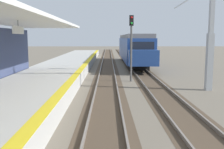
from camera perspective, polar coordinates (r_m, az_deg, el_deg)
The scene contains 6 objects.
station_platform at distance 16.79m, azimuth -16.40°, elevation -2.72°, with size 5.00×80.00×0.91m.
track_pair_nearest_platform at distance 20.18m, azimuth -1.12°, elevation -1.81°, with size 2.34×120.00×0.16m.
track_pair_middle at distance 20.45m, azimuth 8.46°, elevation -1.76°, with size 2.34×120.00×0.16m.
approaching_train at distance 34.34m, azimuth 4.71°, elevation 5.75°, with size 2.93×19.60×4.76m.
rail_signal_post at distance 20.94m, azimuth 4.18°, elevation 7.17°, with size 0.32×0.34×5.20m.
catenary_pylon_far_side at distance 18.31m, azimuth 19.65°, elevation 7.92°, with size 5.00×0.40×7.50m.
Camera 1 is at (2.01, 0.11, 3.45)m, focal length 42.33 mm.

